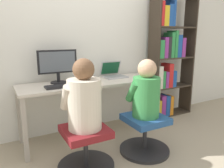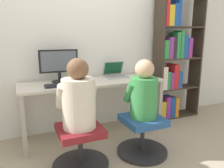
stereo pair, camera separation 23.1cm
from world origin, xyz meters
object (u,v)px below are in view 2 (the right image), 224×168
Objects in this scene: laptop at (116,74)px; person_at_laptop at (144,93)px; desktop_monitor at (59,65)px; bookshelf at (174,61)px; office_chair_left at (80,147)px; office_chair_right at (142,135)px; keyboard at (64,85)px; person_at_monitor at (79,98)px.

person_at_laptop is (-0.04, -0.80, -0.08)m from laptop.
bookshelf reaches higher than desktop_monitor.
office_chair_left is 0.72m from office_chair_right.
office_chair_left is 0.30× the size of bookshelf.
laptop reaches higher than keyboard.
laptop is 1.23m from office_chair_left.
laptop is 0.54× the size of office_chair_right.
person_at_laptop is at bearing -1.47° from office_chair_left.
office_chair_left is (-0.76, -0.79, -0.57)m from laptop.
laptop is 0.16× the size of bookshelf.
office_chair_left is at bearing -156.45° from bookshelf.
desktop_monitor is 0.84× the size of office_chair_left.
person_at_laptop is (0.72, -0.02, 0.50)m from office_chair_left.
laptop is 0.99m from office_chair_right.
person_at_laptop is 0.33× the size of bookshelf.
bookshelf is (1.76, 0.23, 0.18)m from keyboard.
desktop_monitor is 0.75× the size of person_at_laptop.
person_at_laptop is at bearing -36.42° from keyboard.
desktop_monitor reaches higher than person_at_laptop.
laptop is (0.79, 0.01, -0.17)m from desktop_monitor.
keyboard reaches higher than office_chair_left.
keyboard is 0.78× the size of office_chair_left.
bookshelf reaches higher than office_chair_left.
office_chair_right is 0.30× the size of bookshelf.
desktop_monitor is 0.84× the size of office_chair_right.
desktop_monitor is 1.12m from person_at_laptop.
keyboard is 0.66× the size of person_at_monitor.
person_at_monitor reaches higher than person_at_laptop.
office_chair_left is at bearing -133.90° from laptop.
desktop_monitor reaches higher than person_at_monitor.
person_at_monitor is at bearing 90.00° from office_chair_left.
keyboard is 0.23× the size of bookshelf.
keyboard is at bearing 143.58° from person_at_laptop.
laptop is 0.81m from person_at_laptop.
person_at_monitor is (-0.76, -0.78, -0.06)m from laptop.
person_at_monitor is at bearing -134.08° from laptop.
desktop_monitor reaches higher than laptop.
person_at_monitor is (0.00, 0.00, 0.51)m from office_chair_left.
office_chair_left is 0.84× the size of person_at_monitor.
bookshelf is at bearing 7.34° from keyboard.
bookshelf is at bearing 37.40° from office_chair_right.
person_at_monitor is 1.90m from bookshelf.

